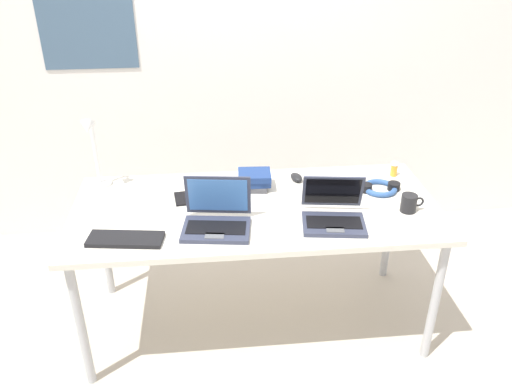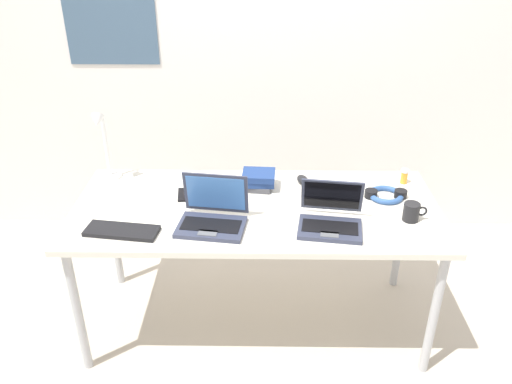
% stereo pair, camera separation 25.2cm
% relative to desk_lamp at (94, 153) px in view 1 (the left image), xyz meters
% --- Properties ---
extents(ground_plane, '(12.00, 12.00, 0.00)m').
position_rel_desk_lamp_xyz_m(ground_plane, '(0.80, -0.28, -0.94)').
color(ground_plane, '#B7AD9E').
extents(wall_back, '(6.00, 0.13, 2.60)m').
position_rel_desk_lamp_xyz_m(wall_back, '(0.80, 0.82, 0.36)').
color(wall_back, silver).
rests_on(wall_back, ground_plane).
extents(desk, '(1.80, 0.80, 0.74)m').
position_rel_desk_lamp_xyz_m(desk, '(0.80, -0.28, -0.25)').
color(desk, silver).
rests_on(desk, ground_plane).
extents(desk_lamp, '(0.12, 0.18, 0.40)m').
position_rel_desk_lamp_xyz_m(desk_lamp, '(0.00, 0.00, 0.00)').
color(desk_lamp, white).
rests_on(desk_lamp, desk).
extents(laptop_back_right, '(0.32, 0.30, 0.21)m').
position_rel_desk_lamp_xyz_m(laptop_back_right, '(1.14, -0.46, -0.15)').
color(laptop_back_right, '#33384C').
rests_on(laptop_back_right, desk).
extents(laptop_far_corner, '(0.33, 0.28, 0.23)m').
position_rel_desk_lamp_xyz_m(laptop_far_corner, '(0.60, -0.45, -0.15)').
color(laptop_far_corner, '#33384C').
rests_on(laptop_far_corner, desk).
extents(external_keyboard, '(0.34, 0.16, 0.02)m').
position_rel_desk_lamp_xyz_m(external_keyboard, '(0.20, -0.52, -0.19)').
color(external_keyboard, black).
rests_on(external_keyboard, desk).
extents(computer_mouse, '(0.08, 0.11, 0.03)m').
position_rel_desk_lamp_xyz_m(computer_mouse, '(1.05, -0.02, -0.18)').
color(computer_mouse, black).
rests_on(computer_mouse, desk).
extents(cell_phone, '(0.08, 0.14, 0.01)m').
position_rel_desk_lamp_xyz_m(cell_phone, '(0.43, -0.17, -0.19)').
color(cell_phone, black).
rests_on(cell_phone, desk).
extents(headphones, '(0.21, 0.18, 0.04)m').
position_rel_desk_lamp_xyz_m(headphones, '(1.46, -0.18, -0.18)').
color(headphones, '#335999').
rests_on(headphones, desk).
extents(pill_bottle, '(0.04, 0.04, 0.08)m').
position_rel_desk_lamp_xyz_m(pill_bottle, '(1.59, -0.02, -0.16)').
color(pill_bottle, gold).
rests_on(pill_bottle, desk).
extents(book_stack, '(0.18, 0.16, 0.09)m').
position_rel_desk_lamp_xyz_m(book_stack, '(0.81, -0.08, -0.15)').
color(book_stack, '#4C4C51').
rests_on(book_stack, desk).
extents(coffee_mug, '(0.11, 0.08, 0.09)m').
position_rel_desk_lamp_xyz_m(coffee_mug, '(1.53, -0.40, -0.15)').
color(coffee_mug, black).
rests_on(coffee_mug, desk).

